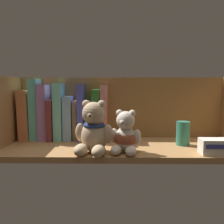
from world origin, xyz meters
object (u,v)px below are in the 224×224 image
object	(u,v)px
book_9	(96,114)
book_3	(53,119)
book_0	(27,115)
book_1	(36,109)
book_2	(45,112)
teddy_bear_larger	(93,131)
book_6	(76,120)
book_7	(82,112)
book_5	(69,118)
teddy_bear_smaller	(125,136)
small_product_box	(216,147)
book_4	(60,111)
book_10	(104,112)
pillar_candle	(183,133)
book_8	(89,120)

from	to	relation	value
book_9	book_3	bearing A→B (deg)	-180.00
book_0	book_1	bearing A→B (deg)	-0.00
book_2	teddy_bear_larger	xyz separation A→B (cm)	(21.65, -21.29, -3.77)
book_3	teddy_bear_larger	world-z (taller)	teddy_bear_larger
book_6	book_7	bearing A→B (deg)	0.00
book_2	book_9	xyz separation A→B (cm)	(20.79, 0.00, -0.99)
book_6	book_5	bearing A→B (deg)	180.00
book_0	teddy_bear_larger	bearing A→B (deg)	-36.16
teddy_bear_smaller	small_product_box	xyz separation A→B (cm)	(29.18, -1.80, -3.08)
book_7	book_3	bearing A→B (deg)	-180.00
teddy_bear_smaller	book_3	bearing A→B (deg)	144.82
book_4	teddy_bear_smaller	xyz separation A→B (cm)	(26.05, -20.49, -5.86)
teddy_bear_larger	book_10	bearing A→B (deg)	83.66
book_6	book_9	distance (cm)	8.50
book_1	book_3	size ratio (longest dim) A/B	1.51
small_product_box	pillar_candle	bearing A→B (deg)	122.30
book_4	book_10	xyz separation A→B (cm)	(17.94, 0.00, -0.33)
book_1	book_4	xyz separation A→B (cm)	(9.77, 0.00, -0.82)
book_9	teddy_bear_smaller	distance (cm)	23.87
book_0	book_7	size ratio (longest dim) A/B	0.90
book_0	book_9	xyz separation A→B (cm)	(28.26, -0.00, 0.14)
book_6	pillar_candle	size ratio (longest dim) A/B	1.80
book_5	book_7	distance (cm)	5.78
book_3	teddy_bear_larger	xyz separation A→B (cm)	(18.59, -21.29, -0.74)
book_1	pillar_candle	distance (cm)	58.90
book_0	book_5	distance (cm)	17.26
book_0	book_5	bearing A→B (deg)	-0.00
small_product_box	book_9	bearing A→B (deg)	151.19
book_1	book_2	size ratio (longest dim) A/B	1.10
book_0	book_7	bearing A→B (deg)	-0.00
book_6	book_1	bearing A→B (deg)	180.00
teddy_bear_larger	teddy_bear_smaller	bearing A→B (deg)	4.33
book_5	teddy_bear_larger	xyz separation A→B (cm)	(11.91, -21.29, -1.41)
book_2	book_9	distance (cm)	20.81
book_0	book_1	xyz separation A→B (cm)	(3.78, -0.00, 2.21)
book_5	book_6	size ratio (longest dim) A/B	1.11
book_1	teddy_bear_smaller	size ratio (longest dim) A/B	1.73
book_3	book_10	size ratio (longest dim) A/B	0.73
book_3	book_5	size ratio (longest dim) A/B	0.92
book_1	book_3	xyz separation A→B (cm)	(6.75, -0.00, -4.11)
small_product_box	book_3	bearing A→B (deg)	159.06
book_1	pillar_candle	world-z (taller)	book_1
pillar_candle	small_product_box	bearing A→B (deg)	-57.70
book_2	book_0	bearing A→B (deg)	180.00
book_8	book_9	distance (cm)	3.93
book_7	book_10	world-z (taller)	same
book_6	book_0	bearing A→B (deg)	180.00
book_2	book_3	distance (cm)	4.31
book_5	book_7	xyz separation A→B (cm)	(5.28, 0.00, 2.34)
book_7	book_6	bearing A→B (deg)	180.00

